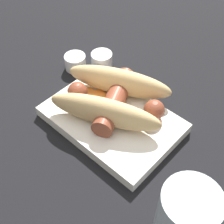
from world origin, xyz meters
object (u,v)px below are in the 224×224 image
bread_roll (112,96)px  sausage (115,101)px  food_tray (112,120)px  condiment_cup_far (75,63)px  condiment_cup_near (102,60)px

bread_roll → sausage: size_ratio=1.37×
food_tray → bread_roll: size_ratio=1.02×
bread_roll → condiment_cup_far: 0.15m
sausage → food_tray: bearing=-61.2°
food_tray → bread_roll: bearing=131.6°
food_tray → bread_roll: (-0.01, 0.02, 0.04)m
condiment_cup_near → condiment_cup_far: bearing=-129.7°
condiment_cup_near → sausage: bearing=-36.8°
sausage → condiment_cup_far: bearing=164.0°
condiment_cup_far → bread_roll: bearing=-16.9°
bread_roll → condiment_cup_near: bearing=141.7°
condiment_cup_near → condiment_cup_far: (-0.04, -0.04, 0.00)m
bread_roll → condiment_cup_near: (-0.11, 0.09, -0.03)m
food_tray → bread_roll: bread_roll is taller
bread_roll → sausage: 0.01m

